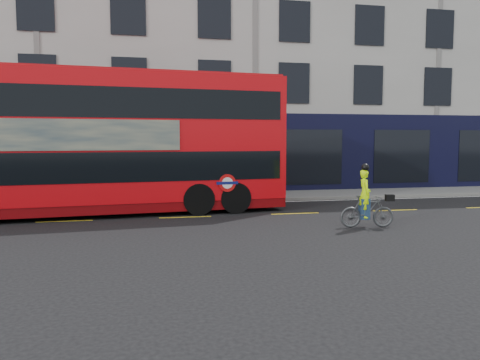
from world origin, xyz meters
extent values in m
plane|color=black|center=(0.00, 0.00, 0.00)|extent=(120.00, 120.00, 0.00)
cube|color=slate|center=(0.00, 6.50, 0.06)|extent=(60.00, 3.00, 0.12)
cube|color=slate|center=(0.00, 5.00, 0.07)|extent=(60.00, 0.12, 0.13)
cube|color=#BAB7AF|center=(0.00, 13.00, 7.50)|extent=(50.00, 10.00, 15.00)
cube|color=black|center=(0.00, 7.98, 2.00)|extent=(50.00, 0.08, 4.00)
cube|color=silver|center=(0.00, 4.70, 0.00)|extent=(58.00, 0.10, 0.01)
cube|color=red|center=(-6.57, 2.89, 2.77)|extent=(12.77, 4.04, 4.51)
cube|color=#680407|center=(-6.57, 2.89, 0.34)|extent=(12.76, 3.98, 0.34)
cube|color=black|center=(-6.57, 2.89, 1.77)|extent=(12.27, 4.03, 1.03)
cube|color=black|center=(-6.57, 2.89, 3.94)|extent=(12.27, 4.03, 1.03)
cube|color=#AC0B10|center=(-6.57, 2.89, 5.04)|extent=(12.51, 3.90, 0.09)
cube|color=black|center=(-0.30, 3.49, 1.77)|extent=(0.29, 2.56, 1.03)
cube|color=black|center=(-0.30, 3.49, 3.94)|extent=(0.29, 2.56, 1.03)
cube|color=tan|center=(-7.57, 1.33, 2.85)|extent=(6.82, 0.69, 1.03)
cylinder|color=red|center=(-2.45, 1.82, 1.14)|extent=(0.64, 0.08, 0.64)
cylinder|color=white|center=(-2.45, 1.81, 1.14)|extent=(0.41, 0.06, 0.41)
cube|color=#0C1459|center=(-2.45, 1.81, 1.14)|extent=(0.80, 0.10, 0.10)
cylinder|color=black|center=(-2.25, 3.30, 0.57)|extent=(1.41, 3.00, 1.14)
cylinder|color=black|center=(-3.62, 3.17, 0.57)|extent=(1.41, 3.00, 1.14)
imported|color=#444749|center=(1.32, -1.51, 0.50)|extent=(1.71, 0.70, 1.00)
imported|color=#BBF904|center=(1.24, -1.50, 1.05)|extent=(0.42, 0.58, 1.47)
cube|color=black|center=(2.02, -1.60, 0.92)|extent=(0.28, 0.23, 0.20)
cube|color=navy|center=(1.24, -1.50, 0.58)|extent=(0.31, 0.38, 0.63)
sphere|color=black|center=(1.24, -1.50, 1.86)|extent=(0.23, 0.23, 0.23)
camera|label=1|loc=(-5.31, -14.66, 2.71)|focal=35.00mm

